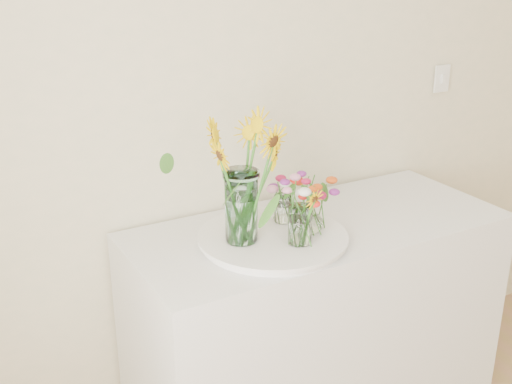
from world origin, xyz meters
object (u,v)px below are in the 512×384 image
counter (315,330)px  small_vase_c (283,209)px  tray (273,240)px  mason_jar (241,207)px  small_vase_b (312,217)px  small_vase_a (300,225)px

counter → small_vase_c: size_ratio=13.18×
tray → mason_jar: size_ratio=1.94×
mason_jar → small_vase_b: 0.26m
mason_jar → small_vase_b: (0.25, -0.05, -0.07)m
mason_jar → small_vase_c: bearing=18.1°
counter → small_vase_c: 0.55m
tray → mason_jar: (-0.11, 0.01, 0.14)m
mason_jar → small_vase_a: bearing=-35.1°
mason_jar → small_vase_c: size_ratio=2.38×
counter → mason_jar: bearing=-173.7°
counter → tray: (-0.23, -0.05, 0.46)m
tray → small_vase_a: (0.05, -0.10, 0.08)m
counter → mason_jar: mason_jar is taller
tray → small_vase_c: 0.14m
small_vase_b → mason_jar: bearing=168.3°
small_vase_a → small_vase_c: bearing=76.2°
small_vase_a → small_vase_c: size_ratio=1.28×
counter → small_vase_a: (-0.18, -0.15, 0.54)m
small_vase_b → small_vase_c: size_ratio=1.09×
small_vase_c → small_vase_b: bearing=-69.3°
small_vase_b → small_vase_c: small_vase_b is taller
mason_jar → small_vase_a: (0.16, -0.11, -0.06)m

